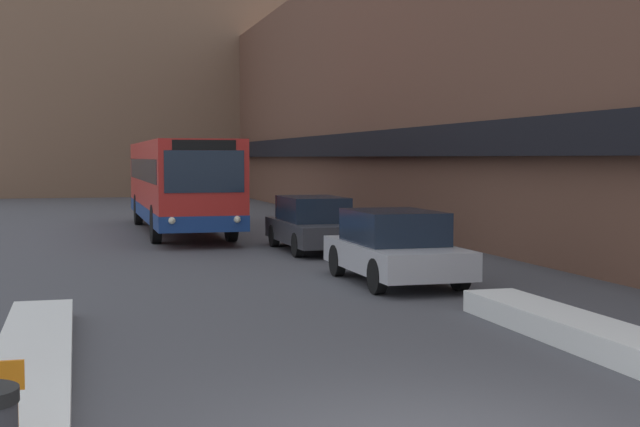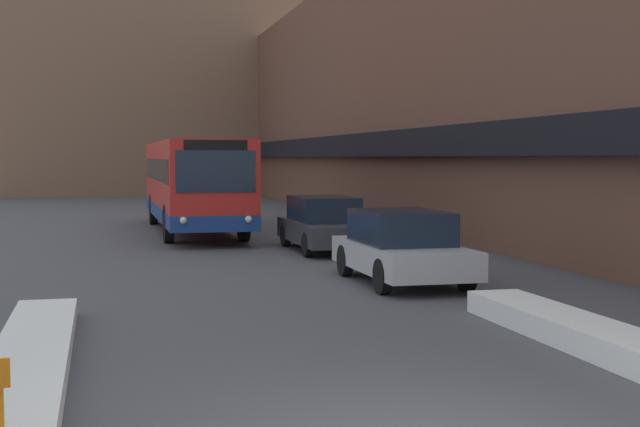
# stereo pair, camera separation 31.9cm
# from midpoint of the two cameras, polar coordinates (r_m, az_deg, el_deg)

# --- Properties ---
(building_row_right) EXTENTS (5.50, 60.00, 10.56)m
(building_row_right) POSITION_cam_midpoint_polar(r_m,az_deg,el_deg) (33.75, 7.22, 8.17)
(building_row_right) COLOR brown
(building_row_right) RESTS_ON ground_plane
(building_backdrop_far) EXTENTS (26.00, 8.00, 17.85)m
(building_backdrop_far) POSITION_cam_midpoint_polar(r_m,az_deg,el_deg) (62.95, -12.79, 9.32)
(building_backdrop_far) COLOR brown
(building_backdrop_far) RESTS_ON ground_plane
(snow_bank_left) EXTENTS (0.90, 11.38, 0.27)m
(snow_bank_left) POSITION_cam_midpoint_polar(r_m,az_deg,el_deg) (9.52, -19.36, -11.37)
(snow_bank_left) COLOR silver
(snow_bank_left) RESTS_ON ground_plane
(city_bus) EXTENTS (2.55, 12.58, 3.09)m
(city_bus) POSITION_cam_midpoint_polar(r_m,az_deg,el_deg) (30.89, -9.29, 1.97)
(city_bus) COLOR red
(city_bus) RESTS_ON ground_plane
(parked_car_front) EXTENTS (1.88, 4.27, 1.48)m
(parked_car_front) POSITION_cam_midpoint_polar(r_m,az_deg,el_deg) (18.25, 4.30, -2.12)
(parked_car_front) COLOR #B7B7BC
(parked_car_front) RESTS_ON ground_plane
(parked_car_middle) EXTENTS (1.80, 4.52, 1.49)m
(parked_car_middle) POSITION_cam_midpoint_polar(r_m,az_deg,el_deg) (24.42, -0.82, -0.67)
(parked_car_middle) COLOR #38383D
(parked_car_middle) RESTS_ON ground_plane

